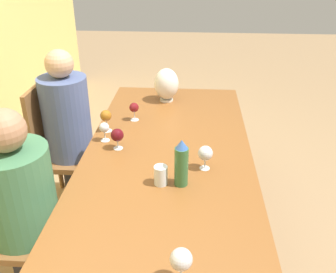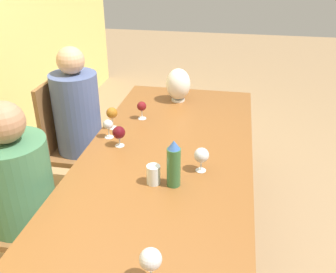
{
  "view_description": "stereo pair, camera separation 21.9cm",
  "coord_description": "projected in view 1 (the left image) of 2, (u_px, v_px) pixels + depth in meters",
  "views": [
    {
      "loc": [
        -1.76,
        -0.14,
        1.84
      ],
      "look_at": [
        0.18,
        0.0,
        0.83
      ],
      "focal_mm": 40.0,
      "sensor_mm": 36.0,
      "label": 1
    },
    {
      "loc": [
        -1.74,
        -0.35,
        1.84
      ],
      "look_at": [
        0.18,
        0.0,
        0.83
      ],
      "focal_mm": 40.0,
      "sensor_mm": 36.0,
      "label": 2
    }
  ],
  "objects": [
    {
      "name": "wine_glass_0",
      "position": [
        181.0,
        260.0,
        1.33
      ],
      "size": [
        0.08,
        0.08,
        0.15
      ],
      "color": "silver",
      "rests_on": "dining_table"
    },
    {
      "name": "chair_far",
      "position": [
        60.0,
        147.0,
        2.76
      ],
      "size": [
        0.44,
        0.44,
        0.96
      ],
      "color": "brown",
      "rests_on": "ground_plane"
    },
    {
      "name": "person_far",
      "position": [
        70.0,
        128.0,
        2.68
      ],
      "size": [
        0.33,
        0.33,
        1.23
      ],
      "color": "#2D2D38",
      "rests_on": "ground_plane"
    },
    {
      "name": "wine_glass_4",
      "position": [
        106.0,
        116.0,
        2.43
      ],
      "size": [
        0.07,
        0.07,
        0.15
      ],
      "color": "silver",
      "rests_on": "dining_table"
    },
    {
      "name": "chair_near",
      "position": [
        10.0,
        221.0,
        2.02
      ],
      "size": [
        0.44,
        0.44,
        0.96
      ],
      "color": "brown",
      "rests_on": "ground_plane"
    },
    {
      "name": "water_tumbler",
      "position": [
        161.0,
        175.0,
        1.91
      ],
      "size": [
        0.07,
        0.07,
        0.1
      ],
      "color": "silver",
      "rests_on": "dining_table"
    },
    {
      "name": "wine_glass_5",
      "position": [
        205.0,
        153.0,
        2.03
      ],
      "size": [
        0.08,
        0.08,
        0.14
      ],
      "color": "silver",
      "rests_on": "dining_table"
    },
    {
      "name": "dining_table",
      "position": [
        166.0,
        176.0,
        2.11
      ],
      "size": [
        2.53,
        0.99,
        0.73
      ],
      "color": "brown",
      "rests_on": "ground_plane"
    },
    {
      "name": "wine_glass_2",
      "position": [
        134.0,
        108.0,
        2.59
      ],
      "size": [
        0.07,
        0.07,
        0.13
      ],
      "color": "silver",
      "rests_on": "dining_table"
    },
    {
      "name": "vase",
      "position": [
        166.0,
        84.0,
        2.9
      ],
      "size": [
        0.19,
        0.19,
        0.26
      ],
      "color": "silver",
      "rests_on": "dining_table"
    },
    {
      "name": "person_near",
      "position": [
        23.0,
        205.0,
        1.96
      ],
      "size": [
        0.38,
        0.38,
        1.16
      ],
      "color": "#2D2D38",
      "rests_on": "ground_plane"
    },
    {
      "name": "wine_glass_6",
      "position": [
        117.0,
        135.0,
        2.23
      ],
      "size": [
        0.08,
        0.08,
        0.13
      ],
      "color": "silver",
      "rests_on": "dining_table"
    },
    {
      "name": "ground_plane",
      "position": [
        166.0,
        263.0,
        2.42
      ],
      "size": [
        14.0,
        14.0,
        0.0
      ],
      "primitive_type": "plane",
      "color": "#937551"
    },
    {
      "name": "wine_glass_3",
      "position": [
        104.0,
        128.0,
        2.32
      ],
      "size": [
        0.06,
        0.06,
        0.12
      ],
      "color": "silver",
      "rests_on": "dining_table"
    },
    {
      "name": "water_bottle",
      "position": [
        181.0,
        163.0,
        1.88
      ],
      "size": [
        0.07,
        0.07,
        0.26
      ],
      "color": "#336638",
      "rests_on": "dining_table"
    }
  ]
}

